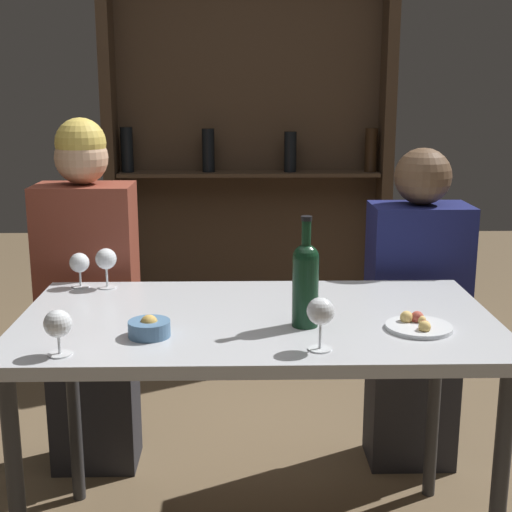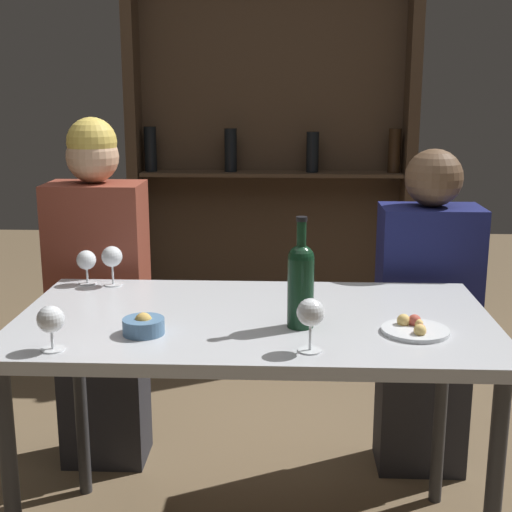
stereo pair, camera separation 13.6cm
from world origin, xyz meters
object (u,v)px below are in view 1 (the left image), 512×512
Objects in this scene: wine_glass_2 at (79,264)px; food_plate_0 at (418,325)px; wine_glass_1 at (321,313)px; seated_person_left at (90,304)px; wine_glass_3 at (106,260)px; seated_person_right at (415,319)px; wine_glass_0 at (58,325)px; snack_bowl at (149,328)px; wine_bottle at (305,280)px.

food_plate_0 is (1.01, -0.44, -0.07)m from wine_glass_2.
seated_person_left is at bearing 132.09° from wine_glass_1.
seated_person_right reaches higher than wine_glass_3.
wine_glass_0 is at bearing -82.70° from seated_person_left.
wine_glass_3 reaches higher than food_plate_0.
snack_bowl is at bearing -176.67° from food_plate_0.
wine_glass_2 is 0.32m from seated_person_left.
wine_glass_2 is 1.10m from food_plate_0.
seated_person_left is (-1.03, 0.68, -0.15)m from food_plate_0.
wine_glass_3 is 0.73× the size of food_plate_0.
seated_person_left is at bearing 114.72° from wine_glass_3.
wine_bottle reaches higher than wine_glass_2.
food_plate_0 is (0.28, 0.15, -0.09)m from wine_glass_1.
seated_person_left is (-0.73, 0.65, -0.27)m from wine_bottle.
food_plate_0 is 0.72m from snack_bowl.
wine_bottle is 0.81m from wine_glass_2.
snack_bowl is (-0.72, -0.04, 0.01)m from food_plate_0.
wine_glass_2 is 0.09× the size of seated_person_left.
wine_glass_1 is 0.33m from food_plate_0.
wine_glass_3 is 1.15m from seated_person_right.
wine_glass_3 is at bearing -7.01° from wine_glass_2.
wine_glass_1 is at bearing -47.91° from seated_person_left.
wine_glass_2 is at bearing 172.99° from wine_glass_3.
wine_bottle is at bearing 18.27° from wine_glass_0.
wine_bottle is 0.25× the size of seated_person_right.
snack_bowl is at bearing -140.83° from seated_person_right.
wine_bottle is at bearing -41.60° from seated_person_left.
food_plate_0 is at bearing 27.84° from wine_glass_1.
wine_glass_1 reaches higher than wine_glass_0.
wine_glass_3 is 0.10× the size of seated_person_left.
wine_glass_1 is 1.04× the size of wine_glass_3.
wine_glass_3 is 1.02m from food_plate_0.
food_plate_0 is 0.14× the size of seated_person_left.
food_plate_0 is (0.93, 0.17, -0.07)m from wine_glass_0.
snack_bowl is at bearing -66.62° from seated_person_left.
wine_glass_1 is (0.64, 0.02, 0.02)m from wine_glass_0.
wine_glass_2 is at bearing 140.86° from wine_glass_1.
wine_glass_0 is at bearing -82.40° from wine_glass_2.
wine_bottle is at bearing 10.33° from snack_bowl.
wine_glass_2 is 0.87× the size of wine_glass_3.
wine_glass_2 is 0.63× the size of food_plate_0.
wine_glass_1 is at bearing -13.85° from snack_bowl.
wine_glass_0 is at bearing -169.55° from food_plate_0.
wine_glass_1 is at bearing 1.86° from wine_glass_0.
wine_glass_2 is at bearing -83.47° from seated_person_left.
wine_glass_1 is 0.93m from wine_glass_2.
wine_glass_0 is at bearing -178.14° from wine_glass_1.
wine_glass_0 is 1.01× the size of wine_glass_2.
wine_glass_3 is at bearing -166.81° from seated_person_right.
food_plate_0 is (0.31, -0.03, -0.12)m from wine_bottle.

